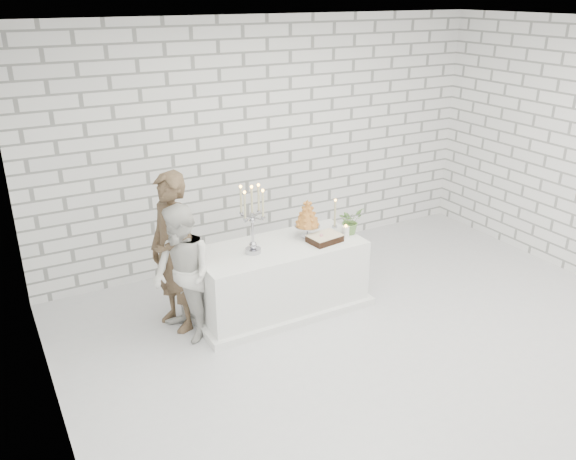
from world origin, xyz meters
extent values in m
cube|color=silver|center=(0.00, 0.00, 0.00)|extent=(6.00, 5.00, 0.01)
cube|color=white|center=(0.00, 0.00, 3.00)|extent=(6.00, 5.00, 0.01)
cube|color=white|center=(0.00, 2.50, 1.50)|extent=(6.00, 0.01, 3.00)
cube|color=white|center=(-3.00, 0.00, 1.50)|extent=(0.01, 5.00, 3.00)
cube|color=white|center=(-0.59, 1.12, 0.38)|extent=(1.80, 0.80, 0.75)
imported|color=#483626|center=(-1.69, 1.32, 0.83)|extent=(0.57, 0.70, 1.66)
imported|color=silver|center=(-1.68, 1.07, 0.70)|extent=(0.65, 0.77, 1.40)
cube|color=black|center=(-0.12, 0.97, 0.79)|extent=(0.37, 0.29, 0.08)
cylinder|color=white|center=(0.16, 0.98, 0.81)|extent=(0.10, 0.10, 0.12)
cylinder|color=#C2BB8D|center=(0.20, 1.26, 0.91)|extent=(0.06, 0.06, 0.32)
imported|color=#4E8145|center=(0.26, 1.04, 0.90)|extent=(0.31, 0.28, 0.30)
camera|label=1|loc=(-3.25, -3.88, 3.27)|focal=36.54mm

